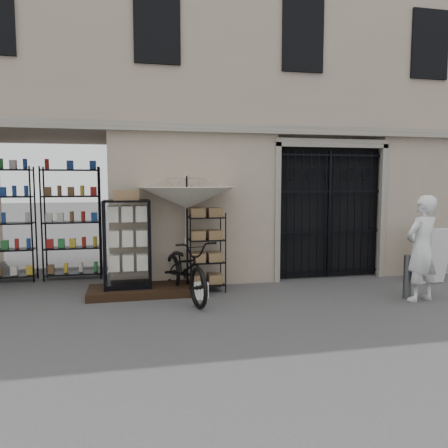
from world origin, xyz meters
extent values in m
plane|color=black|center=(0.00, 0.00, 0.00)|extent=(80.00, 80.00, 0.00)
cube|color=gray|center=(0.00, 4.00, 4.50)|extent=(14.00, 4.00, 9.00)
cube|color=black|center=(-4.50, 2.80, 1.50)|extent=(3.00, 1.70, 3.00)
cube|color=black|center=(-4.55, 3.30, 1.25)|extent=(2.70, 0.50, 2.50)
cube|color=black|center=(1.75, 2.28, 1.50)|extent=(2.50, 0.06, 3.00)
cube|color=black|center=(1.75, 2.12, 1.45)|extent=(0.05, 0.05, 2.80)
cube|color=black|center=(-2.40, 1.55, 0.07)|extent=(2.00, 0.90, 0.15)
cube|color=black|center=(-2.65, 1.58, 0.20)|extent=(0.89, 0.60, 0.09)
cube|color=silver|center=(-2.62, 1.32, 0.99)|extent=(0.78, 0.09, 1.56)
cube|color=silver|center=(-2.65, 1.58, 0.90)|extent=(0.74, 0.44, 1.30)
cube|color=olive|center=(-2.65, 1.58, 1.87)|extent=(0.50, 0.40, 0.19)
cube|color=black|center=(-1.13, 1.57, 0.79)|extent=(0.81, 0.70, 1.57)
cube|color=olive|center=(-1.13, 1.57, 0.74)|extent=(0.69, 0.57, 1.18)
cylinder|color=black|center=(-1.49, 1.63, 1.14)|extent=(0.05, 0.05, 2.28)
imported|color=silver|center=(-1.49, 1.63, 1.97)|extent=(2.13, 2.15, 1.54)
cylinder|color=silver|center=(-1.31, 1.06, 0.14)|extent=(0.32, 0.32, 0.28)
imported|color=black|center=(-1.60, 1.09, 0.00)|extent=(0.97, 1.26, 2.15)
cylinder|color=#4E4F52|center=(2.44, 0.22, 0.41)|extent=(0.20, 0.20, 0.82)
imported|color=silver|center=(2.58, 0.05, 0.00)|extent=(1.20, 2.05, 0.46)
cube|color=silver|center=(3.71, 1.03, 0.62)|extent=(0.58, 0.32, 1.19)
cube|color=silver|center=(3.68, 1.40, 0.62)|extent=(0.58, 0.32, 1.19)
camera|label=1|loc=(-2.58, -6.85, 2.18)|focal=35.00mm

